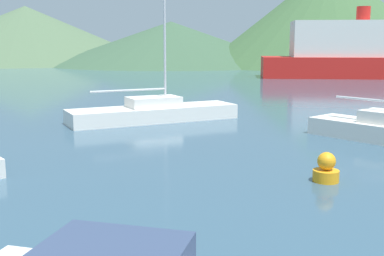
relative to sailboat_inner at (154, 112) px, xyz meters
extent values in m
cube|color=white|center=(0.00, 0.00, -0.11)|extent=(8.21, 7.02, 0.73)
cube|color=white|center=(0.00, 0.00, 0.51)|extent=(3.00, 2.80, 0.51)
cylinder|color=#BCBCC1|center=(0.52, 0.40, 3.74)|extent=(0.12, 0.12, 6.97)
cylinder|color=#BCBCC1|center=(-1.03, -0.79, 1.16)|extent=(3.15, 2.45, 0.10)
cylinder|color=#BCBCC1|center=(9.85, -2.62, 1.16)|extent=(2.24, 1.76, 0.10)
cube|color=red|center=(14.92, 35.29, 0.72)|extent=(23.06, 8.35, 2.39)
cube|color=silver|center=(14.92, 35.29, 3.95)|extent=(16.23, 6.77, 4.07)
cylinder|color=red|center=(14.92, 35.29, 6.78)|extent=(1.54, 1.54, 1.60)
cylinder|color=orange|center=(7.79, -9.62, -0.30)|extent=(0.75, 0.75, 0.34)
sphere|color=orange|center=(7.79, -9.62, 0.13)|extent=(0.52, 0.52, 0.52)
cone|color=#4C6647|center=(-47.45, 70.83, 5.35)|extent=(54.92, 54.92, 11.64)
cone|color=#38563D|center=(-15.09, 66.36, 3.53)|extent=(46.57, 46.57, 8.00)
cone|color=#3D6038|center=(13.64, 66.54, 8.34)|extent=(45.03, 45.03, 17.62)
camera|label=1|loc=(6.60, -23.44, 3.43)|focal=45.00mm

